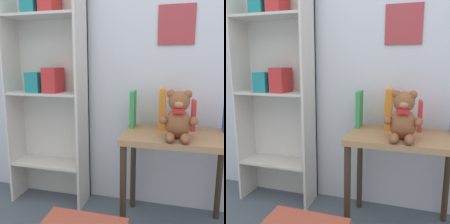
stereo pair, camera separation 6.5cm
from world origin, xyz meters
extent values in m
cube|color=silver|center=(0.00, 1.54, 1.25)|extent=(4.80, 0.06, 2.50)
cube|color=#A8383D|center=(0.11, 1.51, 1.32)|extent=(0.24, 0.01, 0.26)
cube|color=beige|center=(-1.08, 1.37, 0.85)|extent=(0.02, 0.24, 1.70)
cube|color=beige|center=(-0.52, 1.37, 0.85)|extent=(0.02, 0.24, 1.70)
cube|color=beige|center=(-0.80, 1.48, 0.85)|extent=(0.58, 0.02, 1.70)
cube|color=beige|center=(-0.80, 1.37, 0.31)|extent=(0.54, 0.22, 0.02)
cube|color=beige|center=(-0.80, 1.37, 0.85)|extent=(0.54, 0.22, 0.02)
cube|color=beige|center=(-0.80, 1.37, 1.39)|extent=(0.54, 0.22, 0.02)
cube|color=teal|center=(-0.87, 1.36, 0.93)|extent=(0.10, 0.17, 0.14)
cube|color=red|center=(-0.74, 1.36, 0.95)|extent=(0.10, 0.17, 0.18)
cube|color=#9E754C|center=(0.14, 1.24, 0.62)|extent=(0.65, 0.42, 0.04)
cylinder|color=#37291A|center=(-0.15, 1.06, 0.30)|extent=(0.04, 0.04, 0.60)
cylinder|color=#37291A|center=(-0.15, 1.42, 0.30)|extent=(0.04, 0.04, 0.60)
cylinder|color=#37291A|center=(0.44, 1.42, 0.30)|extent=(0.04, 0.04, 0.60)
ellipsoid|color=brown|center=(0.14, 1.16, 0.73)|extent=(0.15, 0.11, 0.17)
sphere|color=brown|center=(0.14, 1.16, 0.86)|extent=(0.12, 0.12, 0.12)
sphere|color=brown|center=(0.10, 1.16, 0.90)|extent=(0.05, 0.05, 0.05)
sphere|color=brown|center=(0.19, 1.16, 0.90)|extent=(0.05, 0.05, 0.05)
ellipsoid|color=#B56E48|center=(0.14, 1.11, 0.85)|extent=(0.05, 0.04, 0.04)
ellipsoid|color=brown|center=(0.06, 1.14, 0.75)|extent=(0.05, 0.10, 0.05)
ellipsoid|color=brown|center=(0.23, 1.14, 0.75)|extent=(0.05, 0.10, 0.05)
ellipsoid|color=brown|center=(0.10, 1.07, 0.67)|extent=(0.05, 0.10, 0.05)
ellipsoid|color=brown|center=(0.18, 1.07, 0.67)|extent=(0.05, 0.10, 0.05)
cube|color=red|center=(0.14, 1.11, 0.81)|extent=(0.07, 0.02, 0.03)
cube|color=#33934C|center=(-0.15, 1.37, 0.76)|extent=(0.03, 0.14, 0.24)
cube|color=orange|center=(0.04, 1.38, 0.77)|extent=(0.04, 0.14, 0.26)
cube|color=red|center=(0.24, 1.38, 0.74)|extent=(0.03, 0.11, 0.20)
camera|label=1|loc=(0.13, -0.28, 1.07)|focal=40.00mm
camera|label=2|loc=(0.19, -0.27, 1.07)|focal=40.00mm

